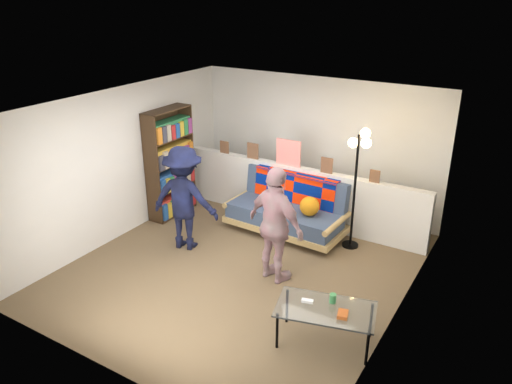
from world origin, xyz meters
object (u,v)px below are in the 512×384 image
at_px(person_left, 184,198).
at_px(futon_sofa, 288,210).
at_px(person_right, 276,226).
at_px(floor_lamp, 358,165).
at_px(bookshelf, 170,166).
at_px(coffee_table, 326,311).

bearing_deg(person_left, futon_sofa, -143.50).
bearing_deg(person_right, futon_sofa, -52.38).
bearing_deg(person_right, floor_lamp, -94.68).
relative_size(bookshelf, floor_lamp, 1.01).
bearing_deg(futon_sofa, person_right, -69.17).
xyz_separation_m(futon_sofa, person_right, (0.53, -1.38, 0.43)).
bearing_deg(floor_lamp, person_left, -148.49).
height_order(coffee_table, person_left, person_left).
height_order(futon_sofa, bookshelf, bookshelf).
bearing_deg(coffee_table, bookshelf, 154.10).
bearing_deg(bookshelf, coffee_table, -25.90).
bearing_deg(futon_sofa, person_left, -131.20).
xyz_separation_m(bookshelf, person_right, (2.64, -0.95, -0.06)).
bearing_deg(futon_sofa, floor_lamp, 4.26).
relative_size(futon_sofa, floor_lamp, 1.05).
relative_size(bookshelf, person_right, 1.15).
xyz_separation_m(bookshelf, coffee_table, (3.79, -1.84, -0.46)).
relative_size(futon_sofa, person_left, 1.22).
xyz_separation_m(coffee_table, person_right, (-1.15, 0.89, 0.39)).
height_order(coffee_table, person_right, person_right).
bearing_deg(floor_lamp, coffee_table, -76.35).
height_order(futon_sofa, person_right, person_right).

